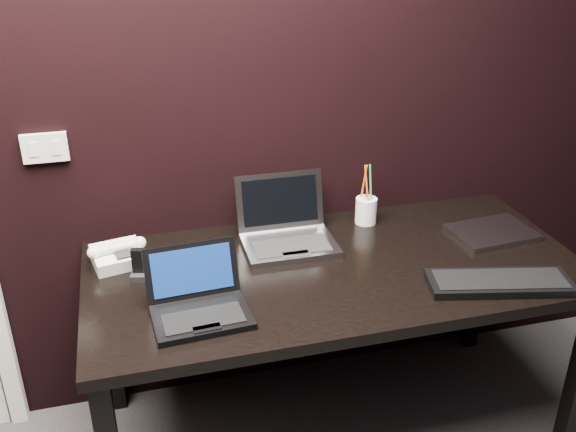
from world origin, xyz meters
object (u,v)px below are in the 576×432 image
object	(u,v)px
desk	(335,285)
ext_keyboard	(500,282)
netbook	(199,303)
pen_cup	(366,209)
desk_phone	(118,255)
mobile_phone	(140,268)
closed_laptop	(492,233)
silver_laptop	(287,233)

from	to	relation	value
desk	ext_keyboard	distance (m)	0.55
netbook	pen_cup	size ratio (longest dim) A/B	1.26
ext_keyboard	desk_phone	xyz separation A→B (m)	(-1.19, 0.47, 0.02)
desk	pen_cup	distance (m)	0.39
mobile_phone	closed_laptop	bearing A→B (deg)	-1.19
closed_laptop	mobile_phone	xyz separation A→B (m)	(-1.30, 0.03, 0.03)
netbook	ext_keyboard	world-z (taller)	netbook
netbook	silver_laptop	xyz separation A→B (m)	(0.37, 0.37, 0.01)
desk	pen_cup	size ratio (longest dim) A/B	7.04
desk	ext_keyboard	bearing A→B (deg)	-29.38
desk	ext_keyboard	xyz separation A→B (m)	(0.47, -0.27, 0.09)
desk_phone	mobile_phone	xyz separation A→B (m)	(0.07, -0.11, 0.00)
netbook	desk_phone	world-z (taller)	netbook
desk	closed_laptop	distance (m)	0.65
netbook	closed_laptop	size ratio (longest dim) A/B	0.97
mobile_phone	pen_cup	distance (m)	0.90
closed_laptop	desk_phone	bearing A→B (deg)	174.21
silver_laptop	closed_laptop	bearing A→B (deg)	-10.16
desk	silver_laptop	distance (m)	0.26
desk_phone	pen_cup	world-z (taller)	pen_cup
desk	silver_laptop	world-z (taller)	silver_laptop
silver_laptop	ext_keyboard	distance (m)	0.75
ext_keyboard	pen_cup	xyz separation A→B (m)	(-0.25, 0.55, 0.04)
netbook	mobile_phone	world-z (taller)	netbook
pen_cup	netbook	bearing A→B (deg)	-147.51
desk	closed_laptop	bearing A→B (deg)	5.63
ext_keyboard	closed_laptop	size ratio (longest dim) A/B	1.55
netbook	ext_keyboard	bearing A→B (deg)	-5.76
silver_laptop	pen_cup	distance (m)	0.35
silver_laptop	mobile_phone	size ratio (longest dim) A/B	3.17
closed_laptop	netbook	bearing A→B (deg)	-168.49
ext_keyboard	desk_phone	world-z (taller)	desk_phone
netbook	mobile_phone	size ratio (longest dim) A/B	2.90
desk	desk_phone	bearing A→B (deg)	164.42
mobile_phone	silver_laptop	bearing A→B (deg)	11.64
ext_keyboard	mobile_phone	distance (m)	1.18
silver_laptop	desk_phone	distance (m)	0.60
desk	netbook	distance (m)	0.53
netbook	closed_laptop	distance (m)	1.16
ext_keyboard	silver_laptop	bearing A→B (deg)	141.86
ext_keyboard	desk_phone	size ratio (longest dim) A/B	2.37
silver_laptop	closed_laptop	world-z (taller)	silver_laptop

